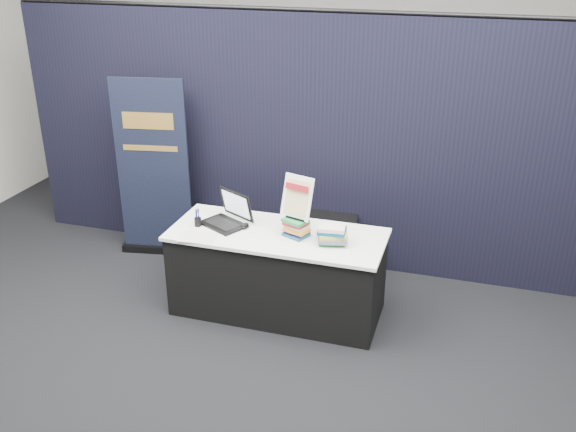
{
  "coord_description": "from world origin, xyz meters",
  "views": [
    {
      "loc": [
        1.51,
        -4.02,
        3.05
      ],
      "look_at": [
        0.1,
        0.55,
        0.92
      ],
      "focal_mm": 40.0,
      "sensor_mm": 36.0,
      "label": 1
    }
  ],
  "objects_px": {
    "book_stack_tall": "(296,228)",
    "pullup_banner": "(154,179)",
    "book_stack_short": "(332,235)",
    "laptop": "(225,216)",
    "info_sign": "(297,198)",
    "display_table": "(277,272)",
    "stacking_chair": "(333,214)"
  },
  "relations": [
    {
      "from": "display_table",
      "to": "stacking_chair",
      "type": "xyz_separation_m",
      "value": [
        0.27,
        0.89,
        0.21
      ]
    },
    {
      "from": "book_stack_short",
      "to": "pullup_banner",
      "type": "bearing_deg",
      "value": 159.17
    },
    {
      "from": "laptop",
      "to": "info_sign",
      "type": "bearing_deg",
      "value": 24.24
    },
    {
      "from": "display_table",
      "to": "info_sign",
      "type": "xyz_separation_m",
      "value": [
        0.17,
        0.02,
        0.7
      ]
    },
    {
      "from": "display_table",
      "to": "stacking_chair",
      "type": "relative_size",
      "value": 1.71
    },
    {
      "from": "book_stack_short",
      "to": "stacking_chair",
      "type": "distance_m",
      "value": 0.99
    },
    {
      "from": "display_table",
      "to": "info_sign",
      "type": "height_order",
      "value": "info_sign"
    },
    {
      "from": "book_stack_tall",
      "to": "stacking_chair",
      "type": "relative_size",
      "value": 0.22
    },
    {
      "from": "display_table",
      "to": "pullup_banner",
      "type": "distance_m",
      "value": 1.72
    },
    {
      "from": "laptop",
      "to": "pullup_banner",
      "type": "xyz_separation_m",
      "value": [
        -1.03,
        0.65,
        -0.01
      ]
    },
    {
      "from": "book_stack_tall",
      "to": "pullup_banner",
      "type": "xyz_separation_m",
      "value": [
        -1.68,
        0.72,
        -0.03
      ]
    },
    {
      "from": "info_sign",
      "to": "pullup_banner",
      "type": "height_order",
      "value": "pullup_banner"
    },
    {
      "from": "display_table",
      "to": "laptop",
      "type": "height_order",
      "value": "laptop"
    },
    {
      "from": "book_stack_short",
      "to": "stacking_chair",
      "type": "height_order",
      "value": "stacking_chair"
    },
    {
      "from": "pullup_banner",
      "to": "stacking_chair",
      "type": "bearing_deg",
      "value": -4.37
    },
    {
      "from": "laptop",
      "to": "book_stack_short",
      "type": "bearing_deg",
      "value": 20.97
    },
    {
      "from": "laptop",
      "to": "book_stack_tall",
      "type": "height_order",
      "value": "laptop"
    },
    {
      "from": "info_sign",
      "to": "pullup_banner",
      "type": "xyz_separation_m",
      "value": [
        -1.68,
        0.69,
        -0.28
      ]
    },
    {
      "from": "display_table",
      "to": "book_stack_tall",
      "type": "distance_m",
      "value": 0.48
    },
    {
      "from": "display_table",
      "to": "laptop",
      "type": "distance_m",
      "value": 0.66
    },
    {
      "from": "laptop",
      "to": "pullup_banner",
      "type": "height_order",
      "value": "pullup_banner"
    },
    {
      "from": "display_table",
      "to": "laptop",
      "type": "relative_size",
      "value": 4.04
    },
    {
      "from": "info_sign",
      "to": "stacking_chair",
      "type": "xyz_separation_m",
      "value": [
        0.1,
        0.87,
        -0.49
      ]
    },
    {
      "from": "laptop",
      "to": "pullup_banner",
      "type": "distance_m",
      "value": 1.22
    },
    {
      "from": "book_stack_short",
      "to": "pullup_banner",
      "type": "distance_m",
      "value": 2.14
    },
    {
      "from": "book_stack_tall",
      "to": "pullup_banner",
      "type": "relative_size",
      "value": 0.13
    },
    {
      "from": "info_sign",
      "to": "stacking_chair",
      "type": "bearing_deg",
      "value": 99.77
    },
    {
      "from": "book_stack_tall",
      "to": "pullup_banner",
      "type": "height_order",
      "value": "pullup_banner"
    },
    {
      "from": "pullup_banner",
      "to": "book_stack_short",
      "type": "bearing_deg",
      "value": -30.99
    },
    {
      "from": "book_stack_short",
      "to": "display_table",
      "type": "bearing_deg",
      "value": 173.59
    },
    {
      "from": "laptop",
      "to": "pullup_banner",
      "type": "bearing_deg",
      "value": 174.98
    },
    {
      "from": "book_stack_short",
      "to": "pullup_banner",
      "type": "height_order",
      "value": "pullup_banner"
    }
  ]
}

